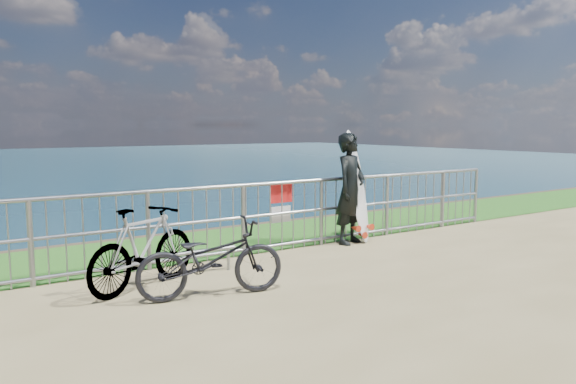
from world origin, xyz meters
TOP-DOWN VIEW (x-y plane):
  - grass_strip at (0.00, 2.70)m, footprint 120.00×120.00m
  - railing at (0.02, 1.60)m, footprint 10.06×0.10m
  - surfer at (1.48, 1.42)m, footprint 0.80×0.67m
  - surfboard at (1.66, 1.44)m, footprint 0.65×0.62m
  - bicycle_near at (-1.82, -0.01)m, footprint 1.83×0.95m
  - bicycle_far at (-2.37, 0.75)m, footprint 1.76×1.16m
  - bike_rack at (-1.81, 0.98)m, footprint 1.64×0.05m

SIDE VIEW (x-z plane):
  - grass_strip at x=0.00m, z-range 0.01..0.01m
  - bike_rack at x=-1.81m, z-range 0.11..0.46m
  - bicycle_near at x=-1.82m, z-range 0.00..0.92m
  - bicycle_far at x=-2.37m, z-range 0.00..1.03m
  - railing at x=0.02m, z-range 0.01..1.14m
  - surfboard at x=1.66m, z-range -0.08..1.87m
  - surfer at x=1.48m, z-range 0.00..1.88m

